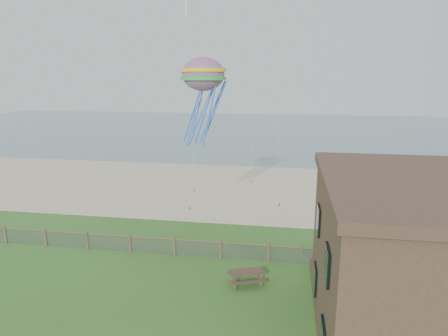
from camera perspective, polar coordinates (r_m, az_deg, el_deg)
The scene contains 7 objects.
ground at distance 20.72m, azimuth -3.41°, elevation -20.06°, with size 160.00×160.00×0.00m, color #33591E.
sand_beach at distance 40.69m, azimuth 3.31°, elevation -2.96°, with size 72.00×20.00×0.02m, color #C9B691.
ocean at distance 83.74m, azimuth 6.45°, elevation 5.41°, with size 160.00×68.00×0.02m, color slate.
chainlink_fence at distance 25.60m, azimuth -0.46°, elevation -11.74°, with size 36.20×0.20×1.25m, color #483D28, non-canonical shape.
motel_deck at distance 26.18m, azimuth 29.37°, elevation -13.71°, with size 15.00×2.00×0.50m, color brown.
picnic_table at distance 22.99m, azimuth 3.16°, elevation -15.26°, with size 1.91×1.44×0.80m, color brown, non-canonical shape.
octopus_kite at distance 29.45m, azimuth -2.96°, elevation 9.81°, with size 3.33×2.35×6.86m, color #FD4C27, non-canonical shape.
Camera 1 is at (3.90, -16.87, 11.39)m, focal length 32.00 mm.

